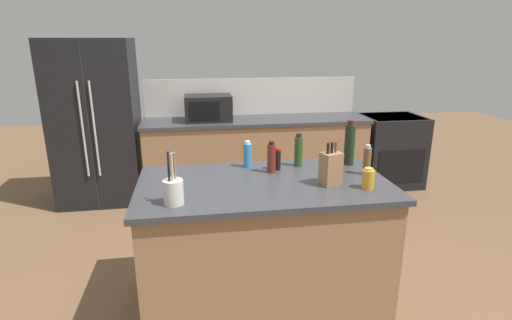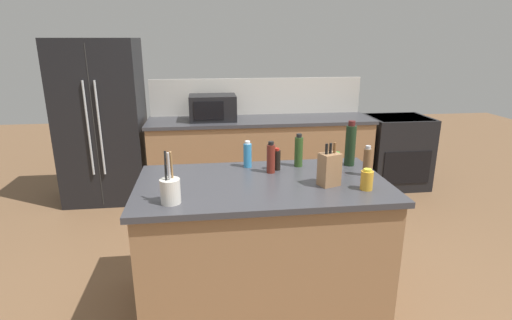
% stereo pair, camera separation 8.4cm
% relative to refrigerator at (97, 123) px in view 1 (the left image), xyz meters
% --- Properties ---
extents(ground_plane, '(14.00, 14.00, 0.00)m').
position_rel_refrigerator_xyz_m(ground_plane, '(1.57, -2.25, -0.94)').
color(ground_plane, brown).
extents(back_counter_run, '(2.74, 0.66, 0.94)m').
position_rel_refrigerator_xyz_m(back_counter_run, '(1.87, -0.05, -0.47)').
color(back_counter_run, '#936B47').
rests_on(back_counter_run, ground_plane).
extents(wall_backsplash, '(2.70, 0.03, 0.46)m').
position_rel_refrigerator_xyz_m(wall_backsplash, '(1.87, 0.27, 0.23)').
color(wall_backsplash, beige).
rests_on(wall_backsplash, back_counter_run).
extents(kitchen_island, '(1.72, 0.95, 0.94)m').
position_rel_refrigerator_xyz_m(kitchen_island, '(1.57, -2.25, -0.47)').
color(kitchen_island, '#936B47').
rests_on(kitchen_island, ground_plane).
extents(refrigerator, '(0.93, 0.75, 1.89)m').
position_rel_refrigerator_xyz_m(refrigerator, '(0.00, 0.00, 0.00)').
color(refrigerator, black).
rests_on(refrigerator, ground_plane).
extents(range_oven, '(0.76, 0.65, 0.92)m').
position_rel_refrigerator_xyz_m(range_oven, '(3.66, -0.05, -0.48)').
color(range_oven, black).
rests_on(range_oven, ground_plane).
extents(microwave, '(0.55, 0.39, 0.30)m').
position_rel_refrigerator_xyz_m(microwave, '(1.29, -0.05, 0.15)').
color(microwave, black).
rests_on(microwave, back_counter_run).
extents(knife_block, '(0.16, 0.14, 0.29)m').
position_rel_refrigerator_xyz_m(knife_block, '(2.00, -2.37, 0.11)').
color(knife_block, '#936B47').
rests_on(knife_block, kitchen_island).
extents(utensil_crock, '(0.12, 0.12, 0.32)m').
position_rel_refrigerator_xyz_m(utensil_crock, '(0.98, -2.54, 0.08)').
color(utensil_crock, beige).
rests_on(utensil_crock, kitchen_island).
extents(vinegar_bottle, '(0.06, 0.06, 0.23)m').
position_rel_refrigerator_xyz_m(vinegar_bottle, '(1.66, -2.06, 0.11)').
color(vinegar_bottle, maroon).
rests_on(vinegar_bottle, kitchen_island).
extents(wine_bottle, '(0.08, 0.08, 0.35)m').
position_rel_refrigerator_xyz_m(wine_bottle, '(2.29, -1.96, 0.16)').
color(wine_bottle, black).
rests_on(wine_bottle, kitchen_island).
extents(dish_soap_bottle, '(0.06, 0.06, 0.20)m').
position_rel_refrigerator_xyz_m(dish_soap_bottle, '(1.51, -1.91, 0.09)').
color(dish_soap_bottle, '#3384BC').
rests_on(dish_soap_bottle, kitchen_island).
extents(hot_sauce_bottle, '(0.05, 0.05, 0.16)m').
position_rel_refrigerator_xyz_m(hot_sauce_bottle, '(2.14, -2.13, 0.07)').
color(hot_sauce_bottle, red).
rests_on(hot_sauce_bottle, kitchen_island).
extents(honey_jar, '(0.08, 0.08, 0.14)m').
position_rel_refrigerator_xyz_m(honey_jar, '(2.22, -2.48, 0.06)').
color(honey_jar, gold).
rests_on(honey_jar, kitchen_island).
extents(olive_oil_bottle, '(0.06, 0.06, 0.26)m').
position_rel_refrigerator_xyz_m(olive_oil_bottle, '(1.89, -1.94, 0.12)').
color(olive_oil_bottle, '#2D4C1E').
rests_on(olive_oil_bottle, kitchen_island).
extents(soy_sauce_bottle, '(0.06, 0.06, 0.17)m').
position_rel_refrigerator_xyz_m(soy_sauce_bottle, '(1.71, -2.00, 0.08)').
color(soy_sauce_bottle, black).
rests_on(soy_sauce_bottle, kitchen_island).
extents(pepper_grinder, '(0.06, 0.06, 0.22)m').
position_rel_refrigerator_xyz_m(pepper_grinder, '(2.33, -2.21, 0.10)').
color(pepper_grinder, brown).
rests_on(pepper_grinder, kitchen_island).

